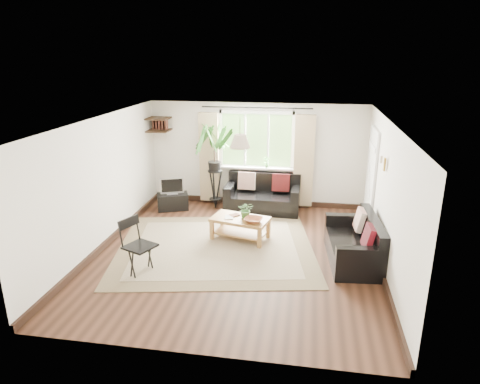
% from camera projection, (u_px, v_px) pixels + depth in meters
% --- Properties ---
extents(floor, '(5.50, 5.50, 0.00)m').
position_uv_depth(floor, '(236.00, 254.00, 7.74)').
color(floor, black).
rests_on(floor, ground).
extents(ceiling, '(5.50, 5.50, 0.00)m').
position_uv_depth(ceiling, '(236.00, 121.00, 7.00)').
color(ceiling, white).
rests_on(ceiling, floor).
extents(wall_back, '(5.00, 0.02, 2.40)m').
position_uv_depth(wall_back, '(256.00, 155.00, 9.95)').
color(wall_back, silver).
rests_on(wall_back, floor).
extents(wall_front, '(5.00, 0.02, 2.40)m').
position_uv_depth(wall_front, '(194.00, 266.00, 4.79)').
color(wall_front, silver).
rests_on(wall_front, floor).
extents(wall_left, '(0.02, 5.50, 2.40)m').
position_uv_depth(wall_left, '(101.00, 184.00, 7.76)').
color(wall_left, silver).
rests_on(wall_left, floor).
extents(wall_right, '(0.02, 5.50, 2.40)m').
position_uv_depth(wall_right, '(387.00, 199.00, 6.98)').
color(wall_right, silver).
rests_on(wall_right, floor).
extents(rug, '(4.09, 3.68, 0.02)m').
position_uv_depth(rug, '(216.00, 247.00, 7.98)').
color(rug, beige).
rests_on(rug, floor).
extents(window, '(2.50, 0.16, 2.16)m').
position_uv_depth(window, '(256.00, 140.00, 9.80)').
color(window, white).
rests_on(window, wall_back).
extents(door, '(0.06, 0.96, 2.06)m').
position_uv_depth(door, '(371.00, 181.00, 8.64)').
color(door, silver).
rests_on(door, wall_right).
extents(corner_shelf, '(0.50, 0.50, 0.34)m').
position_uv_depth(corner_shelf, '(159.00, 124.00, 9.85)').
color(corner_shelf, black).
rests_on(corner_shelf, wall_back).
extents(pendant_lamp, '(0.36, 0.36, 0.54)m').
position_uv_depth(pendant_lamp, '(240.00, 138.00, 7.48)').
color(pendant_lamp, beige).
rests_on(pendant_lamp, ceiling).
extents(wall_sconce, '(0.12, 0.12, 0.28)m').
position_uv_depth(wall_sconce, '(383.00, 162.00, 7.11)').
color(wall_sconce, beige).
rests_on(wall_sconce, wall_right).
extents(sofa_back, '(1.69, 0.86, 0.79)m').
position_uv_depth(sofa_back, '(263.00, 195.00, 9.72)').
color(sofa_back, black).
rests_on(sofa_back, floor).
extents(sofa_right, '(1.66, 0.93, 0.75)m').
position_uv_depth(sofa_right, '(353.00, 241.00, 7.38)').
color(sofa_right, black).
rests_on(sofa_right, floor).
extents(coffee_table, '(1.19, 0.83, 0.44)m').
position_uv_depth(coffee_table, '(240.00, 229.00, 8.29)').
color(coffee_table, olive).
rests_on(coffee_table, floor).
extents(table_plant, '(0.31, 0.28, 0.33)m').
position_uv_depth(table_plant, '(246.00, 210.00, 8.17)').
color(table_plant, '#366327').
rests_on(table_plant, coffee_table).
extents(bowl, '(0.40, 0.40, 0.08)m').
position_uv_depth(bowl, '(254.00, 220.00, 8.00)').
color(bowl, '#9E5836').
rests_on(bowl, coffee_table).
extents(book_a, '(0.19, 0.24, 0.02)m').
position_uv_depth(book_a, '(225.00, 217.00, 8.23)').
color(book_a, silver).
rests_on(book_a, coffee_table).
extents(book_b, '(0.25, 0.25, 0.02)m').
position_uv_depth(book_b, '(232.00, 214.00, 8.40)').
color(book_b, brown).
rests_on(book_b, coffee_table).
extents(tv_stand, '(0.79, 0.62, 0.37)m').
position_uv_depth(tv_stand, '(173.00, 202.00, 9.88)').
color(tv_stand, black).
rests_on(tv_stand, floor).
extents(tv, '(0.56, 0.36, 0.41)m').
position_uv_depth(tv, '(172.00, 185.00, 9.76)').
color(tv, '#A5A5AA').
rests_on(tv, tv_stand).
extents(palm_stand, '(0.89, 0.89, 1.96)m').
position_uv_depth(palm_stand, '(215.00, 167.00, 9.74)').
color(palm_stand, black).
rests_on(palm_stand, floor).
extents(folding_chair, '(0.63, 0.63, 0.93)m').
position_uv_depth(folding_chair, '(140.00, 247.00, 6.93)').
color(folding_chair, black).
rests_on(folding_chair, floor).
extents(sill_plant, '(0.14, 0.10, 0.27)m').
position_uv_depth(sill_plant, '(266.00, 162.00, 9.84)').
color(sill_plant, '#2D6023').
rests_on(sill_plant, window).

